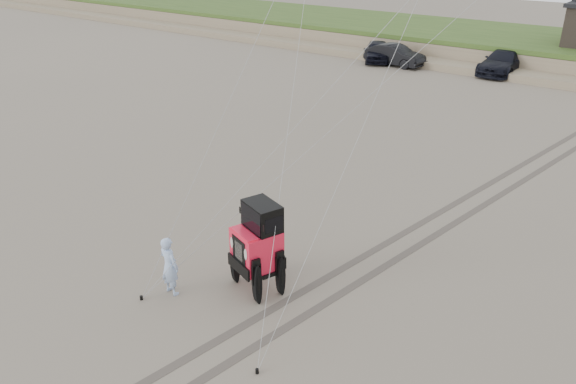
# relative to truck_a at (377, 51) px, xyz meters

# --- Properties ---
(ground) EXTENTS (160.00, 160.00, 0.00)m
(ground) POSITION_rel_truck_a_xyz_m (12.60, -30.11, -0.75)
(ground) COLOR #6B6054
(ground) RESTS_ON ground
(truck_a) EXTENTS (3.72, 4.68, 1.49)m
(truck_a) POSITION_rel_truck_a_xyz_m (0.00, 0.00, 0.00)
(truck_a) COLOR black
(truck_a) RESTS_ON ground
(truck_b) EXTENTS (4.67, 1.99, 1.50)m
(truck_b) POSITION_rel_truck_a_xyz_m (1.73, -0.47, 0.00)
(truck_b) COLOR black
(truck_b) RESTS_ON ground
(truck_c) EXTENTS (2.27, 5.57, 1.62)m
(truck_c) POSITION_rel_truck_a_xyz_m (8.86, 1.79, 0.06)
(truck_c) COLOR black
(truck_c) RESTS_ON ground
(jeep) EXTENTS (3.95, 5.91, 2.03)m
(jeep) POSITION_rel_truck_a_xyz_m (12.34, -28.15, 0.27)
(jeep) COLOR #FF1C3B
(jeep) RESTS_ON ground
(man) EXTENTS (0.64, 0.44, 1.70)m
(man) POSITION_rel_truck_a_xyz_m (10.65, -29.76, 0.10)
(man) COLOR #8BA4D8
(man) RESTS_ON ground
(stake_main) EXTENTS (0.08, 0.08, 0.12)m
(stake_main) POSITION_rel_truck_a_xyz_m (10.26, -30.49, -0.69)
(stake_main) COLOR black
(stake_main) RESTS_ON ground
(stake_aux) EXTENTS (0.08, 0.08, 0.12)m
(stake_aux) POSITION_rel_truck_a_xyz_m (14.49, -30.67, -0.69)
(stake_aux) COLOR black
(stake_aux) RESTS_ON ground
(tire_tracks) EXTENTS (5.22, 29.74, 0.01)m
(tire_tracks) POSITION_rel_truck_a_xyz_m (14.60, -22.11, -0.74)
(tire_tracks) COLOR #4C443D
(tire_tracks) RESTS_ON ground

